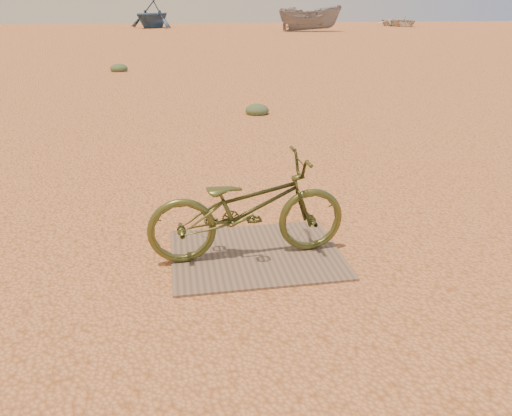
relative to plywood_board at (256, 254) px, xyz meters
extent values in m
plane|color=#E6935A|center=(0.51, -0.52, -0.01)|extent=(120.00, 120.00, 0.00)
cube|color=#715D4C|center=(0.00, 0.00, 0.00)|extent=(1.54, 1.22, 0.02)
imported|color=#464F23|center=(-0.08, -0.02, 0.47)|extent=(1.79, 0.69, 0.93)
imported|color=#345678|center=(-1.69, 47.01, 1.28)|extent=(6.20, 6.40, 2.57)
imported|color=gray|center=(11.19, 38.33, 0.99)|extent=(5.33, 2.36, 2.01)
imported|color=beige|center=(22.82, 46.33, 0.47)|extent=(4.24, 5.24, 0.96)
ellipsoid|color=#546A48|center=(1.11, 6.25, -0.01)|extent=(0.49, 0.49, 0.27)
ellipsoid|color=#546A48|center=(-2.30, 14.06, -0.01)|extent=(0.59, 0.59, 0.32)
camera|label=1|loc=(-0.70, -4.02, 2.13)|focal=35.00mm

